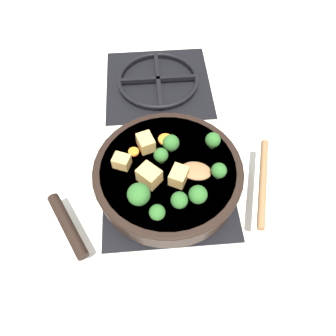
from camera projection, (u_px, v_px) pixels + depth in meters
The scene contains 19 objects.
ground_plane at pixel (168, 186), 0.79m from camera, with size 2.40×2.40×0.00m, color silver.
front_burner_grate at pixel (168, 184), 0.78m from camera, with size 0.31×0.31×0.03m.
rear_burner_grate at pixel (158, 81), 0.98m from camera, with size 0.31×0.31×0.03m.
skillet_pan at pixel (167, 174), 0.74m from camera, with size 0.43×0.36×0.05m.
wooden_spoon at pixel (232, 177), 0.70m from camera, with size 0.22×0.22×0.02m.
tofu_cube_center_large at pixel (146, 143), 0.74m from camera, with size 0.04×0.03×0.03m, color tan.
tofu_cube_near_handle at pixel (122, 161), 0.72m from camera, with size 0.04×0.03×0.03m, color tan.
tofu_cube_east_chunk at pixel (179, 176), 0.69m from camera, with size 0.04×0.03×0.03m, color tan.
tofu_cube_west_chunk at pixel (149, 176), 0.69m from camera, with size 0.05×0.04×0.04m, color tan.
broccoli_floret_near_spoon at pixel (219, 171), 0.69m from camera, with size 0.03×0.03×0.04m.
broccoli_floret_center_top at pixel (213, 140), 0.74m from camera, with size 0.03×0.03×0.04m.
broccoli_floret_east_rim at pixel (139, 194), 0.65m from camera, with size 0.05×0.05×0.05m.
broccoli_floret_west_rim at pixel (161, 155), 0.71m from camera, with size 0.03×0.03×0.04m.
broccoli_floret_north_edge at pixel (198, 195), 0.66m from camera, with size 0.04×0.04×0.05m.
broccoli_floret_south_cluster at pixel (179, 200), 0.65m from camera, with size 0.04×0.04×0.04m.
broccoli_floret_mid_floret at pixel (157, 213), 0.64m from camera, with size 0.03×0.03×0.04m.
broccoli_floret_small_inner at pixel (171, 143), 0.73m from camera, with size 0.04×0.04×0.05m.
carrot_slice_orange_thin at pixel (134, 152), 0.75m from camera, with size 0.02×0.02×0.01m, color orange.
carrot_slice_near_center at pixel (164, 139), 0.77m from camera, with size 0.03×0.03×0.01m, color orange.
Camera 1 is at (-0.03, -0.40, 0.68)m, focal length 35.00 mm.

